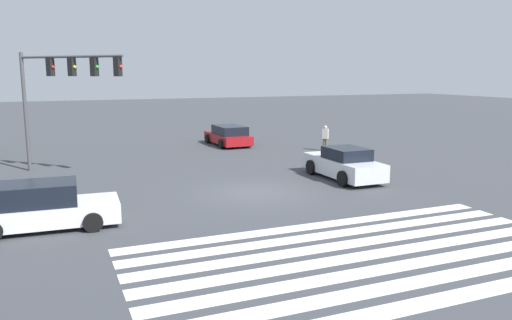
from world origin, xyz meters
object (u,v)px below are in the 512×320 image
Objects in this scene: car_2 at (344,164)px; car_1 at (41,207)px; car_0 at (228,136)px; traffic_signal_mast at (60,82)px; pedestrian at (325,137)px.

car_1 is at bearing 102.15° from car_2.
car_1 is at bearing 140.77° from car_0.
car_2 is (11.82, -6.08, -3.74)m from traffic_signal_mast.
traffic_signal_mast is 1.26× the size of car_2.
car_1 is (-1.04, -8.79, -3.73)m from traffic_signal_mast.
traffic_signal_mast is 12.80m from car_0.
car_0 is at bearing -90.56° from pedestrian.
car_0 is 2.81× the size of pedestrian.
traffic_signal_mast is 1.27× the size of car_1.
car_2 is (12.86, 2.72, -0.01)m from car_1.
car_0 is 12.38m from car_2.
car_1 is 2.87× the size of pedestrian.
traffic_signal_mast reaches higher than car_0.
traffic_signal_mast is 1.30× the size of car_0.
traffic_signal_mast is at bearing -40.28° from pedestrian.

